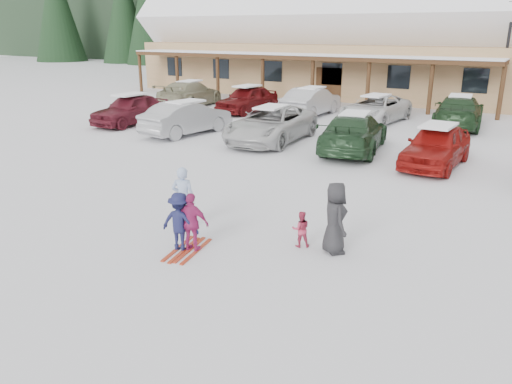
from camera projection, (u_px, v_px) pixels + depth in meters
The scene contains 22 objects.
ground at pixel (222, 244), 11.22m from camera, with size 160.00×160.00×0.00m, color silver.
day_lodge at pixel (331, 38), 37.25m from camera, with size 29.12×12.50×10.38m.
lamp_post at pixel (507, 51), 28.05m from camera, with size 0.50×0.25×6.06m.
conifer_0 at pixel (170, 17), 46.55m from camera, with size 4.40×4.40×10.20m.
conifer_2 at pixel (210, 9), 57.96m from camera, with size 5.28×5.28×12.24m.
adult_skier at pixel (183, 198), 11.91m from camera, with size 0.56×0.37×1.53m, color #97ADD3.
toddler_red at pixel (301, 229), 10.98m from camera, with size 0.40×0.31×0.83m, color #B6314E.
child_navy at pixel (180, 222), 10.73m from camera, with size 0.85×0.49×1.31m, color #161940.
skis_child_navy at pixel (181, 249), 10.93m from camera, with size 0.20×1.40×0.03m, color #AB3218.
child_magenta at pixel (192, 223), 10.66m from camera, with size 0.77×0.32×1.32m, color #A52464.
skis_child_magenta at pixel (193, 250), 10.86m from camera, with size 0.20×1.40×0.03m, color #AB3218.
bystander_dark at pixel (335, 218), 10.58m from camera, with size 0.77×0.50×1.57m, color #252427.
parked_car_0 at pixel (131, 109), 25.15m from camera, with size 1.79×4.44×1.51m, color maroon.
parked_car_1 at pixel (187, 118), 22.75m from camera, with size 1.59×4.56×1.50m, color #9D9EA1.
parked_car_2 at pixel (271, 124), 21.24m from camera, with size 2.48×5.38×1.50m, color silver.
parked_car_3 at pixel (354, 132), 19.55m from camera, with size 2.10×5.17×1.50m, color #203D22.
parked_car_4 at pixel (436, 146), 17.42m from camera, with size 1.72×4.27×1.46m, color maroon.
parked_car_7 at pixel (190, 94), 31.00m from camera, with size 2.19×5.39×1.56m, color gray.
parked_car_8 at pixel (247, 99), 28.79m from camera, with size 1.80×4.46×1.52m, color #5E0E0F.
parked_car_9 at pixel (312, 102), 27.77m from camera, with size 1.63×4.66×1.54m, color #A7A7AB.
parked_car_10 at pixel (375, 109), 25.67m from camera, with size 2.32×5.03×1.40m, color silver.
parked_car_11 at pixel (459, 112), 24.35m from camera, with size 2.16×5.32×1.54m, color #1E3A1F.
Camera 1 is at (5.87, -8.50, 4.60)m, focal length 35.00 mm.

